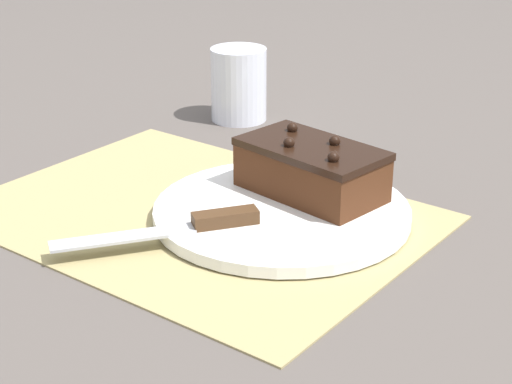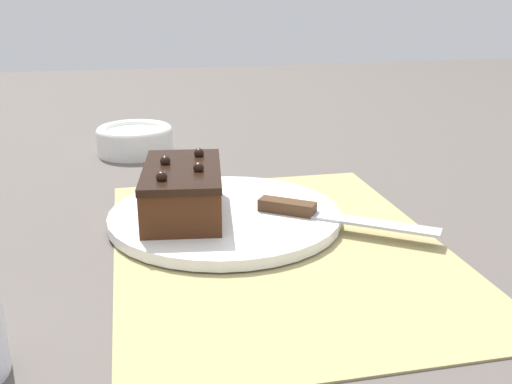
{
  "view_description": "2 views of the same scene",
  "coord_description": "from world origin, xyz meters",
  "views": [
    {
      "loc": [
        -0.54,
        0.61,
        0.38
      ],
      "look_at": [
        -0.05,
        -0.04,
        0.03
      ],
      "focal_mm": 60.0,
      "sensor_mm": 36.0,
      "label": 1
    },
    {
      "loc": [
        0.56,
        -0.15,
        0.26
      ],
      "look_at": [
        -0.05,
        -0.01,
        0.05
      ],
      "focal_mm": 42.0,
      "sensor_mm": 36.0,
      "label": 2
    }
  ],
  "objects": [
    {
      "name": "ground_plane",
      "position": [
        0.0,
        0.0,
        0.0
      ],
      "size": [
        3.0,
        3.0,
        0.0
      ],
      "primitive_type": "plane",
      "color": "#544C47"
    },
    {
      "name": "placemat_woven",
      "position": [
        0.0,
        0.0,
        0.0
      ],
      "size": [
        0.46,
        0.34,
        0.0
      ],
      "primitive_type": "cube",
      "color": "tan",
      "rests_on": "ground_plane"
    },
    {
      "name": "cake_plate",
      "position": [
        -0.08,
        -0.04,
        0.01
      ],
      "size": [
        0.27,
        0.27,
        0.01
      ],
      "color": "white",
      "rests_on": "placemat_woven"
    },
    {
      "name": "chocolate_cake",
      "position": [
        -0.08,
        -0.09,
        0.04
      ],
      "size": [
        0.16,
        0.11,
        0.06
      ],
      "rotation": [
        0.0,
        0.0,
        -0.13
      ],
      "color": "#472614",
      "rests_on": "cake_plate"
    },
    {
      "name": "serving_knife",
      "position": [
        -0.04,
        0.05,
        0.02
      ],
      "size": [
        0.13,
        0.18,
        0.01
      ],
      "rotation": [
        0.0,
        0.0,
        5.67
      ],
      "color": "#472D19",
      "rests_on": "cake_plate"
    },
    {
      "name": "small_bowl",
      "position": [
        -0.42,
        -0.14,
        0.02
      ],
      "size": [
        0.12,
        0.12,
        0.05
      ],
      "color": "white",
      "rests_on": "ground_plane"
    }
  ]
}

